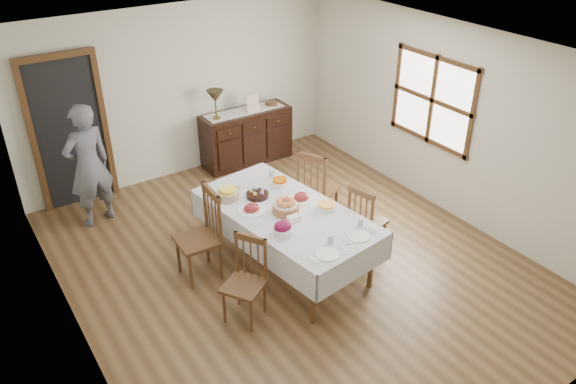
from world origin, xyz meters
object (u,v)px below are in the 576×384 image
table_lamp (215,97)px  sideboard (247,137)px  person (88,162)px  chair_left_far (202,234)px  chair_left_near (246,279)px  chair_right_far (316,187)px  dining_table (285,217)px  chair_right_near (365,219)px

table_lamp → sideboard: bearing=3.2°
person → chair_left_far: bearing=97.4°
chair_left_near → sideboard: bearing=117.8°
sideboard → chair_right_far: bearing=-94.5°
dining_table → sideboard: 2.90m
sideboard → person: size_ratio=0.81×
sideboard → person: bearing=-170.1°
dining_table → chair_left_near: (-0.84, -0.51, -0.20)m
table_lamp → chair_left_far: bearing=-121.4°
chair_left_near → chair_left_far: (-0.06, 0.90, 0.08)m
chair_left_far → chair_right_near: chair_left_far is taller
dining_table → table_lamp: table_lamp is taller
chair_right_near → sideboard: (0.06, 3.02, -0.03)m
chair_right_near → chair_right_far: size_ratio=0.86×
dining_table → chair_left_far: bearing=149.1°
sideboard → chair_left_far: bearing=-129.7°
sideboard → chair_right_near: bearing=-91.2°
dining_table → chair_right_near: 1.04m
sideboard → table_lamp: size_ratio=3.19×
sideboard → table_lamp: bearing=-176.8°
chair_left_far → chair_right_far: 1.76m
chair_right_near → chair_left_far: bearing=55.5°
chair_left_near → table_lamp: table_lamp is taller
chair_left_far → chair_right_far: (1.75, 0.17, -0.01)m
chair_left_near → table_lamp: 3.53m
chair_left_far → chair_right_far: size_ratio=1.02×
chair_left_near → chair_right_near: (1.80, 0.19, -0.00)m
chair_right_far → table_lamp: 2.25m
dining_table → chair_left_far: 0.98m
chair_right_near → chair_right_far: 0.89m
chair_right_far → person: (-2.45, 1.69, 0.35)m
person → chair_right_near: bearing=121.8°
chair_right_near → table_lamp: table_lamp is taller
dining_table → chair_left_far: chair_left_far is taller
chair_left_far → person: size_ratio=0.61×
chair_right_far → sideboard: size_ratio=0.74×
chair_left_near → chair_right_far: bearing=90.2°
person → table_lamp: bearing=178.4°
chair_right_far → person: 2.99m
chair_left_near → chair_right_far: (1.69, 1.07, 0.07)m
chair_left_near → chair_left_far: chair_left_far is taller
chair_right_near → dining_table: bearing=57.9°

